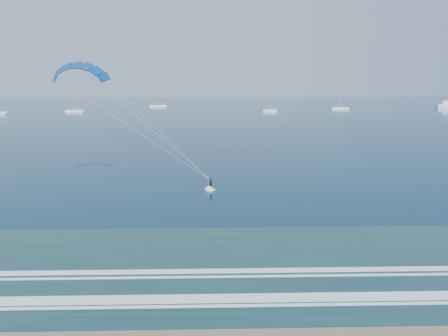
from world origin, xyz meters
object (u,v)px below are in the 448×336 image
Objects in this scene: kitesurfer_rig at (149,127)px; sailboat_2 at (158,106)px; sailboat_3 at (269,111)px; sailboat_1 at (74,111)px; motor_yacht at (448,105)px; sailboat_4 at (340,108)px.

sailboat_2 is (-27.48, 207.36, -8.18)m from kitesurfer_rig.
sailboat_3 is (64.60, -47.87, -0.02)m from sailboat_2.
sailboat_2 is at bearing 52.95° from sailboat_1.
sailboat_1 is 100.95m from sailboat_3.
sailboat_2 reaches higher than motor_yacht.
sailboat_4 is (-71.85, -14.65, -0.97)m from motor_yacht.
kitesurfer_rig is at bearing -114.11° from sailboat_4.
sailboat_2 reaches higher than sailboat_1.
kitesurfer_rig reaches higher than sailboat_4.
sailboat_4 is at bearing -168.48° from motor_yacht.
motor_yacht is 219.35m from sailboat_1.
sailboat_2 reaches higher than sailboat_4.
sailboat_1 is (-216.40, -35.83, -0.98)m from motor_yacht.
motor_yacht is at bearing -3.91° from sailboat_2.
sailboat_1 is 0.94× the size of sailboat_4.
kitesurfer_rig is 163.96m from sailboat_3.
sailboat_1 reaches higher than motor_yacht.
motor_yacht is 1.24× the size of sailboat_1.
kitesurfer_rig is 197.81m from sailboat_4.
sailboat_3 is at bearing -162.88° from motor_yacht.
kitesurfer_rig is at bearing -103.10° from sailboat_3.
sailboat_3 is (37.12, 159.49, -8.21)m from kitesurfer_rig.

